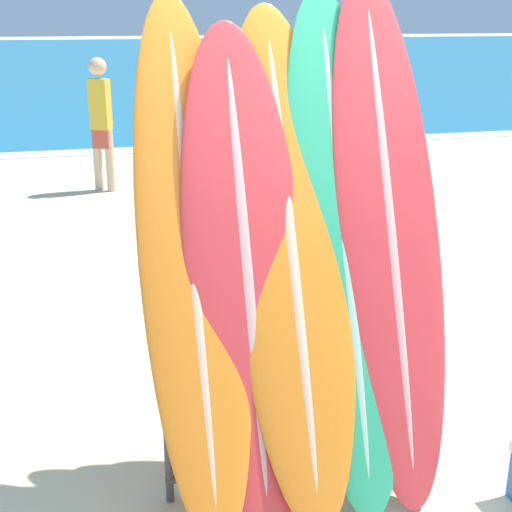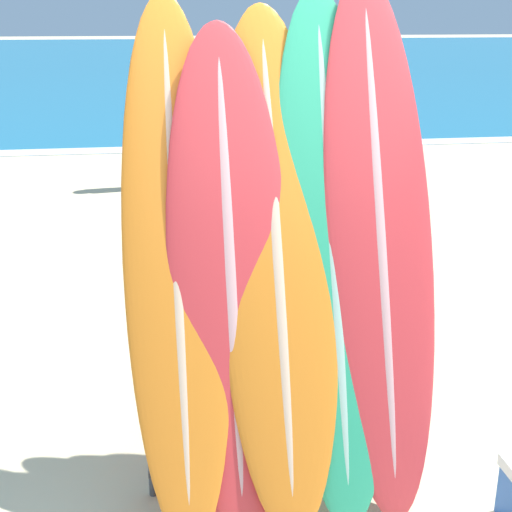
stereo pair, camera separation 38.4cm
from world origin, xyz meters
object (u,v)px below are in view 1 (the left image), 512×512
Objects in this scene: surfboard_slot_1 at (246,275)px; person_mid_beach at (101,120)px; surfboard_slot_0 at (192,263)px; surfboard_slot_4 at (389,237)px; surfboard_rack at (296,395)px; person_near_water at (311,139)px; surfboard_slot_2 at (291,261)px; surfboard_slot_3 at (345,248)px.

surfboard_slot_1 is 6.72m from person_mid_beach.
surfboard_slot_4 is (0.97, -0.01, 0.05)m from surfboard_slot_0.
surfboard_rack is at bearing -12.58° from surfboard_slot_1.
surfboard_rack is 0.84× the size of person_near_water.
person_near_water is (1.81, 5.16, 0.36)m from surfboard_rack.
surfboard_slot_2 is 0.51m from surfboard_slot_4.
person_near_water is at bearing 68.16° from surfboard_slot_1.
person_mid_beach is (-1.08, 6.66, -0.29)m from surfboard_slot_4.
surfboard_slot_4 is at bearing 3.21° from surfboard_slot_1.
surfboard_slot_4 is 1.59× the size of person_near_water.
surfboard_slot_0 is at bearing 179.51° from surfboard_slot_3.
surfboard_rack is 6.80m from person_mid_beach.
surfboard_slot_1 is 0.96× the size of surfboard_slot_2.
surfboard_slot_3 is 0.97× the size of surfboard_slot_4.
surfboard_rack is 5.47m from person_near_water.
surfboard_slot_3 is at bearing 126.72° from person_mid_beach.
surfboard_rack is at bearing -169.18° from surfboard_slot_4.
person_near_water is (2.04, 5.10, -0.27)m from surfboard_slot_1.
surfboard_slot_3 reaches higher than surfboard_slot_2.
surfboard_rack is 0.86m from surfboard_slot_0.
surfboard_slot_0 reaches higher than surfboard_slot_1.
surfboard_slot_2 is at bearing 34.58° from person_near_water.
surfboard_rack is at bearing -81.16° from surfboard_slot_2.
surfboard_slot_1 is (-0.24, 0.05, 0.64)m from surfboard_rack.
surfboard_slot_1 reaches higher than person_near_water.
surfboard_slot_0 is 1.06× the size of surfboard_slot_1.
surfboard_slot_2 is (-0.01, 0.08, 0.68)m from surfboard_rack.
surfboard_slot_2 is 1.49× the size of person_near_water.
person_near_water is (1.54, 5.06, -0.35)m from surfboard_slot_3.
surfboard_slot_4 is 1.42× the size of person_mid_beach.
person_near_water is at bearing 65.63° from surfboard_slot_0.
surfboard_slot_3 is at bearing 3.24° from surfboard_slot_2.
surfboard_slot_3 is at bearing -0.49° from surfboard_slot_0.
surfboard_slot_1 is 1.29× the size of person_mid_beach.
person_near_water is at bearing 70.29° from surfboard_slot_2.
surfboard_slot_3 is 0.23m from surfboard_slot_4.
surfboard_slot_0 reaches higher than person_mid_beach.
surfboard_slot_4 is at bearing -0.36° from surfboard_slot_0.
surfboard_rack is 0.55× the size of surfboard_slot_3.
surfboard_slot_0 reaches higher than surfboard_rack.
person_mid_beach is (-0.11, 6.66, -0.24)m from surfboard_slot_0.
surfboard_slot_1 is 0.23m from surfboard_slot_2.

